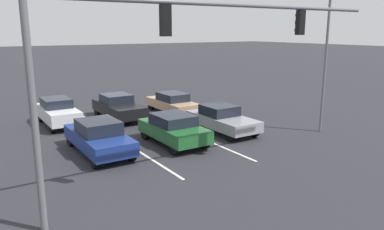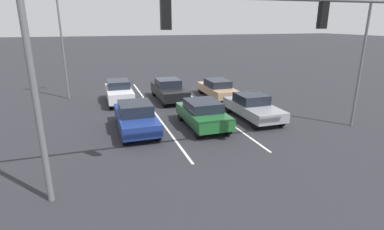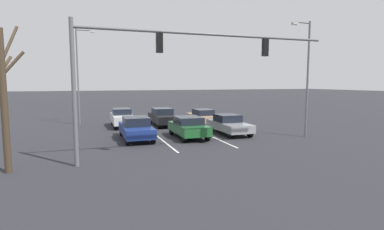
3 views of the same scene
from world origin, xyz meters
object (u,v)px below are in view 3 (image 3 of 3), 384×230
Objects in this scene: traffic_signal_gantry at (165,58)px; street_lamp_right_shoulder at (79,71)px; bare_tree_near at (4,93)px; car_gray_leftlane_front at (229,124)px; street_lamp_left_shoulder at (306,72)px; car_black_midlane_second at (163,117)px; car_silver_rightlane_second at (122,117)px; car_tan_leftlane_second at (203,116)px; car_navy_rightlane_front at (136,128)px; car_darkgreen_midlane_front at (189,127)px.

street_lamp_right_shoulder is (4.37, -14.59, -0.16)m from traffic_signal_gantry.
car_gray_leftlane_front is at bearing -156.87° from bare_tree_near.
street_lamp_right_shoulder is at bearing -73.33° from traffic_signal_gantry.
bare_tree_near is at bearing 8.76° from street_lamp_left_shoulder.
car_gray_leftlane_front is at bearing -137.86° from traffic_signal_gantry.
car_black_midlane_second is 1.10× the size of car_silver_rightlane_second.
bare_tree_near is at bearing 40.10° from car_tan_leftlane_second.
traffic_signal_gantry reaches higher than car_gray_leftlane_front.
car_silver_rightlane_second is at bearing -87.31° from car_navy_rightlane_front.
car_silver_rightlane_second reaches higher than car_darkgreen_midlane_front.
car_tan_leftlane_second is 17.83m from bare_tree_near.
bare_tree_near is at bearing 50.24° from car_black_midlane_second.
car_silver_rightlane_second is at bearing -60.47° from car_darkgreen_midlane_front.
car_silver_rightlane_second is (3.62, -0.39, 0.04)m from car_black_midlane_second.
car_darkgreen_midlane_front is 7.92m from car_silver_rightlane_second.
car_darkgreen_midlane_front is at bearing 127.96° from street_lamp_right_shoulder.
street_lamp_right_shoulder is at bearing -67.12° from car_navy_rightlane_front.
car_black_midlane_second is 0.54× the size of street_lamp_right_shoulder.
car_darkgreen_midlane_front is 0.91× the size of car_gray_leftlane_front.
car_gray_leftlane_front is at bearing 140.43° from street_lamp_right_shoulder.
street_lamp_left_shoulder reaches higher than bare_tree_near.
bare_tree_near reaches higher than car_silver_rightlane_second.
car_navy_rightlane_front is at bearing -14.72° from street_lamp_left_shoulder.
car_navy_rightlane_front is 8.99m from car_tan_leftlane_second.
car_navy_rightlane_front is 0.55× the size of street_lamp_right_shoulder.
bare_tree_near is (10.02, 5.20, 2.66)m from car_darkgreen_midlane_front.
street_lamp_right_shoulder is 14.91m from bare_tree_near.
street_lamp_right_shoulder is 1.35× the size of bare_tree_near.
car_silver_rightlane_second is 0.52× the size of street_lamp_left_shoulder.
traffic_signal_gantry is at bearing 42.14° from car_gray_leftlane_front.
bare_tree_near is (17.92, 2.76, -1.17)m from street_lamp_left_shoulder.
car_navy_rightlane_front is 0.74× the size of bare_tree_near.
car_black_midlane_second is at bearing 157.73° from street_lamp_right_shoulder.
traffic_signal_gantry is (6.41, 11.36, 4.39)m from car_tan_leftlane_second.
car_navy_rightlane_front is 6.78m from car_black_midlane_second.
car_gray_leftlane_front reaches higher than car_tan_leftlane_second.
car_darkgreen_midlane_front is 7.05m from car_tan_leftlane_second.
street_lamp_left_shoulder is (-10.85, -2.77, -0.49)m from traffic_signal_gantry.
car_navy_rightlane_front is 12.50m from street_lamp_left_shoulder.
car_gray_leftlane_front is (-3.40, -0.53, -0.05)m from car_darkgreen_midlane_front.
street_lamp_right_shoulder is (7.03, -2.88, 4.15)m from car_black_midlane_second.
car_navy_rightlane_front is at bearing 38.22° from car_tan_leftlane_second.
bare_tree_near is (6.12, 12.09, 2.61)m from car_silver_rightlane_second.
traffic_signal_gantry reaches higher than car_silver_rightlane_second.
street_lamp_right_shoulder is at bearing -36.12° from car_silver_rightlane_second.
car_black_midlane_second is (0.28, -6.50, 0.01)m from car_darkgreen_midlane_front.
car_darkgreen_midlane_front reaches higher than car_gray_leftlane_front.
car_silver_rightlane_second is 13.80m from bare_tree_near.
car_darkgreen_midlane_front is at bearing 92.49° from car_black_midlane_second.
car_darkgreen_midlane_front is at bearing -17.15° from street_lamp_left_shoulder.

